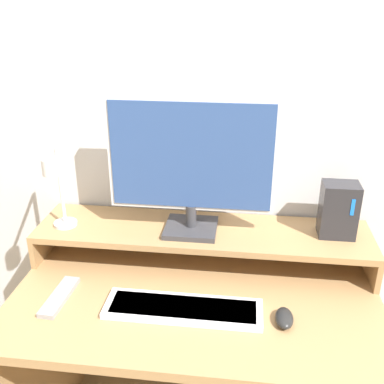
{
  "coord_description": "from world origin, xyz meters",
  "views": [
    {
      "loc": [
        0.14,
        -0.83,
        1.6
      ],
      "look_at": [
        -0.02,
        0.37,
        1.07
      ],
      "focal_mm": 42.0,
      "sensor_mm": 36.0,
      "label": 1
    }
  ],
  "objects_px": {
    "router_dock": "(338,210)",
    "mouse": "(284,318)",
    "desk_lamp": "(57,185)",
    "monitor": "(191,163)",
    "keyboard": "(183,309)",
    "remote_control": "(60,297)"
  },
  "relations": [
    {
      "from": "monitor",
      "to": "mouse",
      "type": "xyz_separation_m",
      "value": [
        0.31,
        -0.3,
        -0.35
      ]
    },
    {
      "from": "mouse",
      "to": "remote_control",
      "type": "height_order",
      "value": "mouse"
    },
    {
      "from": "monitor",
      "to": "remote_control",
      "type": "bearing_deg",
      "value": -144.22
    },
    {
      "from": "monitor",
      "to": "keyboard",
      "type": "relative_size",
      "value": 1.17
    },
    {
      "from": "monitor",
      "to": "desk_lamp",
      "type": "distance_m",
      "value": 0.43
    },
    {
      "from": "keyboard",
      "to": "mouse",
      "type": "bearing_deg",
      "value": -2.57
    },
    {
      "from": "desk_lamp",
      "to": "remote_control",
      "type": "relative_size",
      "value": 1.59
    },
    {
      "from": "desk_lamp",
      "to": "remote_control",
      "type": "bearing_deg",
      "value": -77.1
    },
    {
      "from": "monitor",
      "to": "mouse",
      "type": "distance_m",
      "value": 0.55
    },
    {
      "from": "monitor",
      "to": "desk_lamp",
      "type": "bearing_deg",
      "value": -165.15
    },
    {
      "from": "mouse",
      "to": "remote_control",
      "type": "distance_m",
      "value": 0.68
    },
    {
      "from": "router_dock",
      "to": "keyboard",
      "type": "relative_size",
      "value": 0.4
    },
    {
      "from": "remote_control",
      "to": "mouse",
      "type": "bearing_deg",
      "value": -2.14
    },
    {
      "from": "desk_lamp",
      "to": "keyboard",
      "type": "relative_size",
      "value": 0.68
    },
    {
      "from": "monitor",
      "to": "router_dock",
      "type": "xyz_separation_m",
      "value": [
        0.49,
        0.03,
        -0.15
      ]
    },
    {
      "from": "router_dock",
      "to": "mouse",
      "type": "xyz_separation_m",
      "value": [
        -0.18,
        -0.33,
        -0.2
      ]
    },
    {
      "from": "keyboard",
      "to": "remote_control",
      "type": "height_order",
      "value": "keyboard"
    },
    {
      "from": "router_dock",
      "to": "keyboard",
      "type": "bearing_deg",
      "value": -146.71
    },
    {
      "from": "desk_lamp",
      "to": "router_dock",
      "type": "distance_m",
      "value": 0.92
    },
    {
      "from": "keyboard",
      "to": "remote_control",
      "type": "bearing_deg",
      "value": 178.19
    },
    {
      "from": "desk_lamp",
      "to": "mouse",
      "type": "bearing_deg",
      "value": -14.56
    },
    {
      "from": "monitor",
      "to": "remote_control",
      "type": "distance_m",
      "value": 0.59
    }
  ]
}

